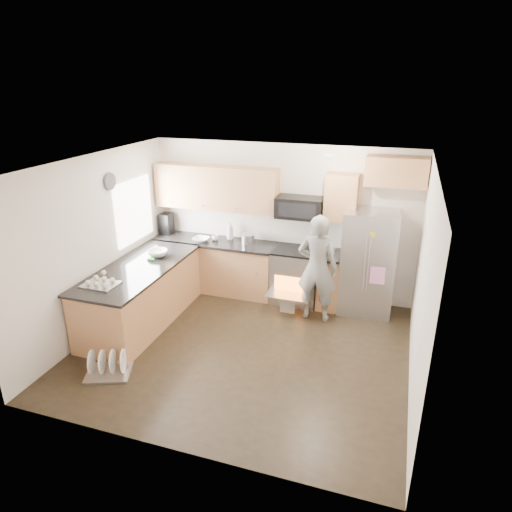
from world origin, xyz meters
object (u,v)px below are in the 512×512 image
(person, at_px, (317,268))
(dish_rack, at_px, (108,368))
(stove_range, at_px, (296,264))
(refrigerator, at_px, (368,262))

(person, distance_m, dish_rack, 3.30)
(stove_range, bearing_deg, dish_rack, -122.75)
(dish_rack, bearing_deg, refrigerator, 43.55)
(refrigerator, relative_size, dish_rack, 2.48)
(stove_range, distance_m, person, 0.69)
(stove_range, relative_size, dish_rack, 2.62)
(refrigerator, xyz_separation_m, dish_rack, (-2.95, -2.80, -0.75))
(refrigerator, height_order, dish_rack, refrigerator)
(person, height_order, dish_rack, person)
(refrigerator, bearing_deg, person, -148.35)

